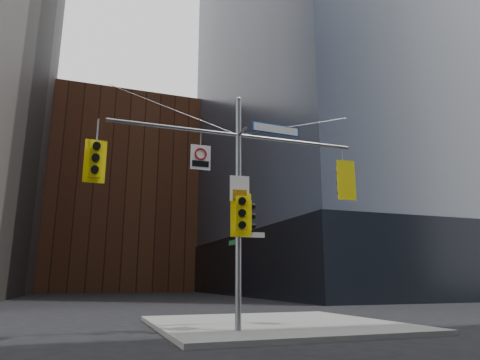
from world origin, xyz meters
TOP-DOWN VIEW (x-y plane):
  - ground at (0.00, 0.00)m, footprint 160.00×160.00m
  - sidewalk_corner at (2.00, 4.00)m, footprint 8.00×8.00m
  - podium_ne at (28.00, 32.00)m, footprint 36.40×36.40m
  - brick_midrise at (0.00, 58.00)m, footprint 26.00×20.00m
  - signal_assembly at (0.00, 1.99)m, footprint 8.00×0.80m
  - traffic_light_west_arm at (-4.20, 2.01)m, footprint 0.59×0.47m
  - traffic_light_east_arm at (3.77, 1.99)m, footprint 0.64×0.53m
  - traffic_light_pole_side at (0.32, 2.00)m, footprint 0.37×0.31m
  - traffic_light_pole_front at (0.00, 1.73)m, footprint 0.61×0.57m
  - street_sign_blade at (1.30, 2.00)m, footprint 1.71×0.16m
  - regulatory_sign_arm at (-1.21, 1.97)m, footprint 0.61×0.06m
  - regulatory_sign_pole at (0.00, 1.88)m, footprint 0.60×0.10m
  - street_blade_ew at (0.45, 2.00)m, footprint 0.78×0.09m
  - street_blade_ns at (0.00, 2.45)m, footprint 0.07×0.70m

SIDE VIEW (x-z plane):
  - ground at x=0.00m, z-range 0.00..0.00m
  - sidewalk_corner at x=2.00m, z-range 0.00..0.15m
  - street_blade_ns at x=0.00m, z-range 2.61..2.75m
  - street_blade_ew at x=0.45m, z-range 2.80..2.96m
  - podium_ne at x=28.00m, z-range 0.00..6.00m
  - traffic_light_pole_side at x=0.32m, z-range 2.98..3.91m
  - traffic_light_pole_front at x=0.00m, z-range 2.80..4.10m
  - regulatory_sign_pole at x=0.00m, z-range 3.84..4.63m
  - signal_assembly at x=0.00m, z-range 0.77..8.07m
  - traffic_light_east_arm at x=3.77m, z-range 4.13..5.47m
  - traffic_light_west_arm at x=-4.20m, z-range 4.18..5.42m
  - regulatory_sign_arm at x=-1.21m, z-range 4.79..5.56m
  - street_sign_blade at x=1.30m, z-range 6.18..6.52m
  - brick_midrise at x=0.00m, z-range 0.00..28.00m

